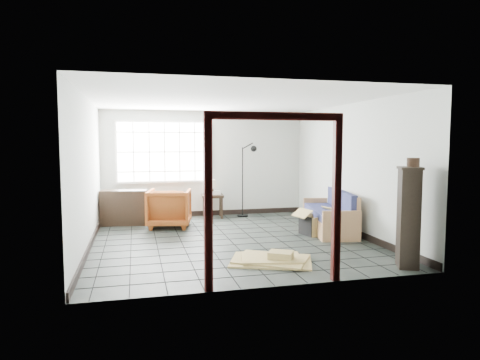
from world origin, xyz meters
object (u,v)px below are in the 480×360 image
object	(u,v)px
armchair	(169,206)
side_table	(213,199)
tall_shelf	(409,217)
futon_sofa	(332,217)

from	to	relation	value
armchair	side_table	size ratio (longest dim) A/B	1.62
tall_shelf	futon_sofa	bearing A→B (deg)	113.02
futon_sofa	side_table	size ratio (longest dim) A/B	3.58
side_table	futon_sofa	bearing A→B (deg)	-46.65
futon_sofa	tall_shelf	world-z (taller)	tall_shelf
armchair	tall_shelf	bearing A→B (deg)	141.14
futon_sofa	tall_shelf	bearing A→B (deg)	-79.77
side_table	tall_shelf	world-z (taller)	tall_shelf
futon_sofa	side_table	world-z (taller)	futon_sofa
armchair	side_table	distance (m)	1.46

